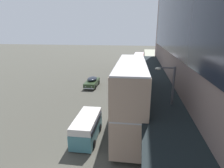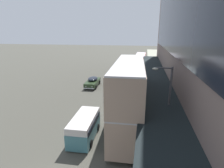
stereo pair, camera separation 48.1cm
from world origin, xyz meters
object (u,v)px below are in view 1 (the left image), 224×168
at_px(sedan_oncoming_rear, 92,82).
at_px(fire_hydrant, 154,97).
at_px(transit_bus_kerbside_rear, 138,59).
at_px(transit_bus_kerbside_far, 136,78).
at_px(vw_van, 87,125).
at_px(street_lamp, 169,99).
at_px(transit_bus_kerbside_front, 131,94).
at_px(sedan_lead_mid, 139,56).
at_px(sedan_oncoming_front, 121,69).

bearing_deg(sedan_oncoming_rear, fire_hydrant, -25.54).
bearing_deg(transit_bus_kerbside_rear, transit_bus_kerbside_far, -89.82).
bearing_deg(fire_hydrant, sedan_oncoming_rear, 154.46).
xyz_separation_m(vw_van, street_lamp, (6.54, 0.43, 2.67)).
xyz_separation_m(transit_bus_kerbside_front, fire_hydrant, (2.71, 7.51, -2.88)).
xyz_separation_m(transit_bus_kerbside_far, sedan_oncoming_rear, (-7.29, -0.11, -1.01)).
relative_size(sedan_lead_mid, vw_van, 1.05).
bearing_deg(street_lamp, transit_bus_kerbside_rear, 94.99).
relative_size(transit_bus_kerbside_far, sedan_oncoming_front, 2.19).
distance_m(vw_van, street_lamp, 7.08).
distance_m(transit_bus_kerbside_rear, sedan_oncoming_front, 9.20).
height_order(transit_bus_kerbside_front, street_lamp, street_lamp).
bearing_deg(street_lamp, transit_bus_kerbside_far, 101.67).
bearing_deg(transit_bus_kerbside_front, fire_hydrant, 70.15).
height_order(sedan_lead_mid, vw_van, vw_van).
height_order(vw_van, street_lamp, street_lamp).
relative_size(sedan_lead_mid, sedan_oncoming_front, 1.02).
height_order(transit_bus_kerbside_rear, fire_hydrant, transit_bus_kerbside_rear).
relative_size(street_lamp, fire_hydrant, 8.77).
bearing_deg(fire_hydrant, vw_van, -122.30).
bearing_deg(transit_bus_kerbside_far, sedan_oncoming_front, 107.76).
bearing_deg(vw_van, transit_bus_kerbside_rear, 84.13).
bearing_deg(street_lamp, transit_bus_kerbside_front, 149.45).
relative_size(transit_bus_kerbside_front, transit_bus_kerbside_rear, 1.00).
relative_size(transit_bus_kerbside_front, sedan_lead_mid, 2.19).
distance_m(transit_bus_kerbside_front, vw_van, 4.71).
bearing_deg(sedan_oncoming_front, street_lamp, -75.53).
height_order(sedan_oncoming_rear, fire_hydrant, sedan_oncoming_rear).
xyz_separation_m(transit_bus_kerbside_far, fire_hydrant, (2.55, -4.81, -1.29)).
relative_size(transit_bus_kerbside_front, sedan_oncoming_rear, 2.17).
bearing_deg(vw_van, street_lamp, 3.75).
bearing_deg(fire_hydrant, street_lamp, -87.71).
xyz_separation_m(sedan_oncoming_front, vw_van, (0.12, -26.23, 0.36)).
xyz_separation_m(transit_bus_kerbside_front, sedan_oncoming_front, (-3.57, 23.98, -2.64)).
height_order(sedan_lead_mid, sedan_oncoming_rear, sedan_oncoming_rear).
distance_m(transit_bus_kerbside_rear, sedan_lead_mid, 14.85).
bearing_deg(transit_bus_kerbside_far, street_lamp, -78.33).
xyz_separation_m(transit_bus_kerbside_front, vw_van, (-3.46, -2.25, -2.28)).
bearing_deg(sedan_oncoming_front, transit_bus_kerbside_rear, 66.30).
bearing_deg(street_lamp, fire_hydrant, 92.29).
distance_m(transit_bus_kerbside_rear, vw_van, 34.79).
relative_size(sedan_lead_mid, street_lamp, 0.79).
height_order(vw_van, fire_hydrant, vw_van).
xyz_separation_m(sedan_oncoming_rear, vw_van, (3.67, -14.46, 0.32)).
bearing_deg(vw_van, sedan_oncoming_front, 90.25).
xyz_separation_m(transit_bus_kerbside_rear, fire_hydrant, (2.61, -24.84, -1.33)).
xyz_separation_m(transit_bus_kerbside_rear, sedan_lead_mid, (-0.16, 14.81, -1.07)).
bearing_deg(transit_bus_kerbside_far, transit_bus_kerbside_front, -90.76).
bearing_deg(transit_bus_kerbside_rear, street_lamp, -85.01).
xyz_separation_m(transit_bus_kerbside_front, sedan_oncoming_rear, (-7.12, 12.21, -2.60)).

